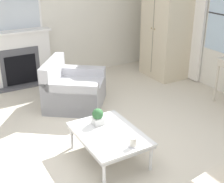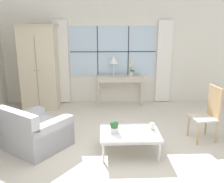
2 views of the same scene
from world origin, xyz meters
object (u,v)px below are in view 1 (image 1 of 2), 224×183
object	(u,v)px
coffee_table	(109,135)
pillar_candle	(133,142)
potted_plant_small	(98,116)
armchair_upholstered	(74,90)
armoire	(167,25)
fireplace	(18,52)

from	to	relation	value
coffee_table	pillar_candle	bearing A→B (deg)	12.81
potted_plant_small	armchair_upholstered	bearing A→B (deg)	169.68
armoire	pillar_candle	xyz separation A→B (m)	(2.50, -2.45, -0.66)
armoire	coffee_table	bearing A→B (deg)	-50.51
fireplace	armchair_upholstered	xyz separation A→B (m)	(1.39, 0.56, -0.41)
coffee_table	pillar_candle	size ratio (longest dim) A/B	7.90
potted_plant_small	fireplace	bearing A→B (deg)	-173.88
potted_plant_small	pillar_candle	world-z (taller)	potted_plant_small
fireplace	pillar_candle	bearing A→B (deg)	6.74
fireplace	armoire	xyz separation A→B (m)	(0.98, 2.86, 0.41)
armoire	coffee_table	size ratio (longest dim) A/B	2.14
armoire	pillar_candle	size ratio (longest dim) A/B	16.94
armoire	armchair_upholstered	xyz separation A→B (m)	(0.41, -2.30, -0.82)
fireplace	pillar_candle	size ratio (longest dim) A/B	16.62
fireplace	potted_plant_small	bearing A→B (deg)	6.12
armchair_upholstered	potted_plant_small	world-z (taller)	armchair_upholstered
coffee_table	pillar_candle	distance (m)	0.43
armoire	armchair_upholstered	size ratio (longest dim) A/B	1.62
armoire	potted_plant_small	bearing A→B (deg)	-54.48
pillar_candle	potted_plant_small	bearing A→B (deg)	-170.66
coffee_table	pillar_candle	xyz separation A→B (m)	(0.41, 0.09, 0.09)
potted_plant_small	pillar_candle	distance (m)	0.68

